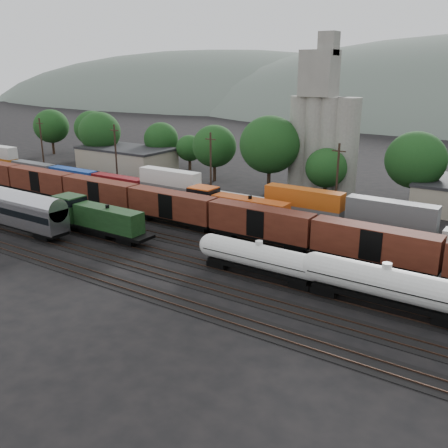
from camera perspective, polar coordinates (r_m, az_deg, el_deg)
The scene contains 13 objects.
ground at distance 68.32m, azimuth -3.91°, elevation -2.22°, with size 600.00×600.00×0.00m, color black.
tracks at distance 68.31m, azimuth -3.91°, elevation -2.19°, with size 180.00×33.20×0.20m.
green_locomotive at distance 72.94m, azimuth -14.85°, elevation 0.81°, with size 18.69×3.30×4.95m.
tank_car_a at distance 56.42m, azimuth 3.99°, elevation -3.84°, with size 15.95×2.86×4.18m.
tank_car_b at distance 51.37m, azimuth 17.93°, elevation -6.56°, with size 17.82×3.19×4.67m.
passenger_coach at distance 80.80m, azimuth -24.18°, elevation 2.08°, with size 26.61×3.28×6.04m.
orange_locomotive at distance 75.21m, azimuth 0.74°, elevation 1.93°, with size 20.08×3.35×5.02m.
boxcar_string at distance 80.46m, azimuth -10.25°, elevation 2.88°, with size 122.80×2.90×4.20m.
container_wall at distance 80.43m, azimuth 1.41°, elevation 2.81°, with size 165.84×2.60×5.80m.
grain_silo at distance 94.78m, azimuth 11.17°, elevation 10.01°, with size 13.40×5.00×29.00m.
industrial_sheds at distance 94.35m, azimuth 12.56°, elevation 4.52°, with size 119.38×17.26×5.10m.
tree_band at distance 96.56m, azimuth 10.95°, elevation 8.09°, with size 165.29×21.51×14.55m.
utility_poles at distance 84.51m, azimuth 5.17°, elevation 5.93°, with size 122.20×0.36×12.00m.
Camera 1 is at (39.56, -50.79, 22.87)m, focal length 40.00 mm.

